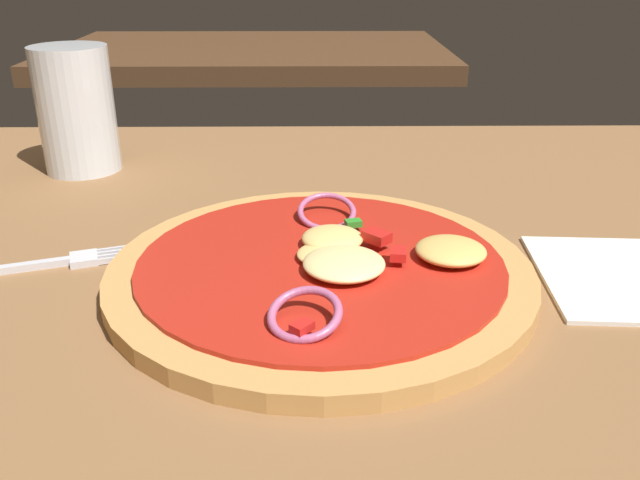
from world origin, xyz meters
The scene contains 6 objects.
dining_table centered at (0.00, 0.00, 0.02)m, with size 1.36×0.81×0.04m.
pizza centered at (0.04, 0.01, 0.05)m, with size 0.27×0.27×0.03m.
fork centered at (-0.15, 0.03, 0.04)m, with size 0.16×0.06×0.01m.
beer_glass centered at (-0.19, 0.24, 0.09)m, with size 0.07×0.07×0.12m.
napkin centered at (0.24, 0.01, 0.04)m, with size 0.12×0.13×0.00m.
background_table centered at (-0.10, 1.08, 0.02)m, with size 0.81×0.51×0.04m.
Camera 1 is at (0.03, -0.38, 0.24)m, focal length 37.28 mm.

